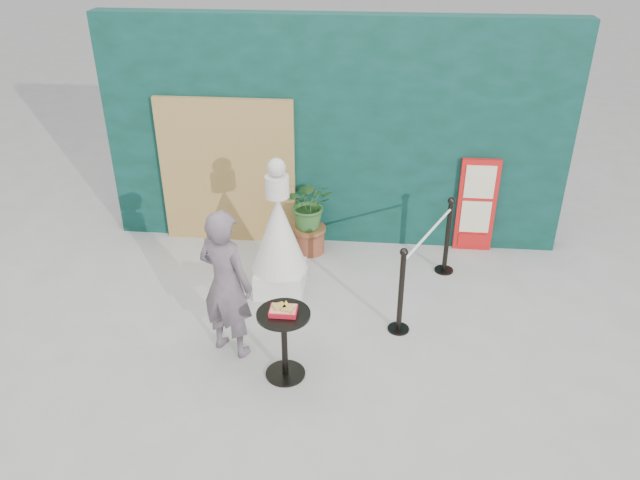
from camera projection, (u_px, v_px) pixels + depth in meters
The scene contains 10 objects.
ground at pixel (308, 389), 6.08m from camera, with size 60.00×60.00×0.00m, color #ADAAA5.
back_wall at pixel (334, 134), 8.10m from camera, with size 6.00×0.30×3.00m, color #0A2F24.
bamboo_fence at pixel (227, 172), 8.27m from camera, with size 1.80×0.08×2.00m, color tan.
woman at pixel (226, 284), 6.22m from camera, with size 0.60×0.39×1.64m, color slate.
menu_board at pixel (476, 206), 8.18m from camera, with size 0.50×0.07×1.30m.
statue at pixel (279, 240), 7.27m from camera, with size 0.67×0.67×1.71m.
cafe_table at pixel (284, 334), 6.03m from camera, with size 0.52×0.52×0.75m.
food_basket at pixel (284, 310), 5.89m from camera, with size 0.26×0.19×0.11m.
planter at pixel (310, 211), 8.13m from camera, with size 0.62×0.54×1.06m.
stanchion_barrier at pixel (426, 263), 7.21m from camera, with size 0.84×1.54×1.03m.
Camera 1 is at (0.55, -4.59, 4.21)m, focal length 35.00 mm.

